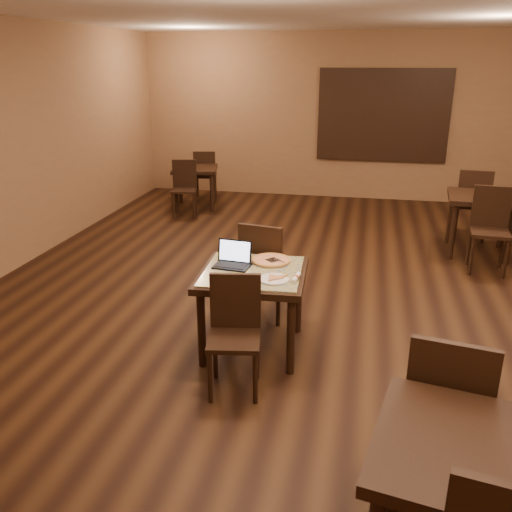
% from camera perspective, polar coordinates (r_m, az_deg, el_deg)
% --- Properties ---
extents(ground, '(10.00, 10.00, 0.00)m').
position_cam_1_polar(ground, '(5.94, 7.83, -5.16)').
color(ground, black).
rests_on(ground, ground).
extents(wall_back, '(8.00, 0.02, 3.00)m').
position_cam_1_polar(wall_back, '(10.43, 10.37, 14.14)').
color(wall_back, brown).
rests_on(wall_back, ground).
extents(ceiling, '(8.00, 10.00, 0.02)m').
position_cam_1_polar(ceiling, '(5.41, 9.46, 24.99)').
color(ceiling, silver).
rests_on(ceiling, wall_back).
extents(mural, '(2.34, 0.05, 1.64)m').
position_cam_1_polar(mural, '(10.39, 13.22, 14.19)').
color(mural, '#225C80').
rests_on(mural, wall_back).
extents(tiled_table, '(0.97, 0.97, 0.76)m').
position_cam_1_polar(tiled_table, '(4.79, -0.34, -2.68)').
color(tiled_table, black).
rests_on(tiled_table, ground).
extents(chair_main_near, '(0.46, 0.46, 0.93)m').
position_cam_1_polar(chair_main_near, '(4.30, -2.25, -7.41)').
color(chair_main_near, black).
rests_on(chair_main_near, ground).
extents(chair_main_far, '(0.51, 0.51, 1.02)m').
position_cam_1_polar(chair_main_far, '(5.38, 0.86, -1.02)').
color(chair_main_far, black).
rests_on(chair_main_far, ground).
extents(laptop, '(0.34, 0.28, 0.21)m').
position_cam_1_polar(laptop, '(4.86, -2.40, -0.31)').
color(laptop, black).
rests_on(laptop, tiled_table).
extents(plate, '(0.26, 0.26, 0.01)m').
position_cam_1_polar(plate, '(4.54, 1.90, -2.46)').
color(plate, white).
rests_on(plate, tiled_table).
extents(pizza_slice, '(0.24, 0.24, 0.02)m').
position_cam_1_polar(pizza_slice, '(4.54, 1.90, -2.29)').
color(pizza_slice, beige).
rests_on(pizza_slice, plate).
extents(pizza_pan, '(0.34, 0.34, 0.01)m').
position_cam_1_polar(pizza_pan, '(4.95, 1.60, -0.59)').
color(pizza_pan, silver).
rests_on(pizza_pan, tiled_table).
extents(pizza_whole, '(0.36, 0.36, 0.02)m').
position_cam_1_polar(pizza_whole, '(4.94, 1.60, -0.43)').
color(pizza_whole, beige).
rests_on(pizza_whole, pizza_pan).
extents(spatula, '(0.26, 0.25, 0.01)m').
position_cam_1_polar(spatula, '(4.92, 1.79, -0.44)').
color(spatula, silver).
rests_on(spatula, pizza_whole).
extents(napkin_roll, '(0.07, 0.19, 0.04)m').
position_cam_1_polar(napkin_roll, '(4.55, 4.22, -2.29)').
color(napkin_roll, white).
rests_on(napkin_roll, tiled_table).
extents(other_table_a, '(0.93, 0.93, 0.81)m').
position_cam_1_polar(other_table_a, '(7.86, 22.64, 4.93)').
color(other_table_a, black).
rests_on(other_table_a, ground).
extents(other_table_a_chair_near, '(0.49, 0.49, 1.04)m').
position_cam_1_polar(other_table_a_chair_near, '(7.30, 23.42, 3.10)').
color(other_table_a_chair_near, black).
rests_on(other_table_a_chair_near, ground).
extents(other_table_a_chair_far, '(0.49, 0.49, 1.04)m').
position_cam_1_polar(other_table_a_chair_far, '(8.45, 21.83, 5.45)').
color(other_table_a_chair_far, black).
rests_on(other_table_a_chair_far, ground).
extents(other_table_b, '(0.92, 0.92, 0.72)m').
position_cam_1_polar(other_table_b, '(9.73, -6.43, 8.54)').
color(other_table_b, black).
rests_on(other_table_b, ground).
extents(other_table_b_chair_near, '(0.48, 0.48, 0.93)m').
position_cam_1_polar(other_table_b_chair_near, '(9.25, -7.56, 7.44)').
color(other_table_b_chair_near, black).
rests_on(other_table_b_chair_near, ground).
extents(other_table_b_chair_far, '(0.48, 0.48, 0.93)m').
position_cam_1_polar(other_table_b_chair_far, '(10.25, -5.38, 8.74)').
color(other_table_b_chair_far, black).
rests_on(other_table_b_chair_far, ground).
extents(other_table_c, '(1.04, 1.04, 0.84)m').
position_cam_1_polar(other_table_c, '(2.90, 21.63, -20.33)').
color(other_table_c, black).
rests_on(other_table_c, ground).
extents(other_table_c_chair_far, '(0.55, 0.55, 1.08)m').
position_cam_1_polar(other_table_c_chair_far, '(3.44, 19.51, -14.68)').
color(other_table_c_chair_far, black).
rests_on(other_table_c_chair_far, ground).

